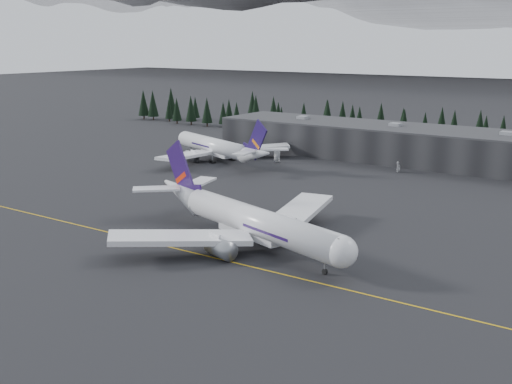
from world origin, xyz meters
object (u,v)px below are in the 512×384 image
Objects in this scene: terminal at (420,145)px; gse_vehicle_b at (398,170)px; jet_main at (244,218)px; jet_parked at (220,148)px; gse_vehicle_a at (277,161)px.

terminal is 22.87m from gse_vehicle_b.
jet_parked is at bearing 147.93° from jet_main.
jet_main reaches higher than gse_vehicle_a.
gse_vehicle_a is at bearing -99.72° from gse_vehicle_b.
gse_vehicle_a reaches higher than gse_vehicle_b.
gse_vehicle_b is at bearing -5.30° from gse_vehicle_a.
jet_parked is at bearing -146.37° from terminal.
jet_main is at bearing -19.40° from gse_vehicle_b.
jet_main reaches higher than jet_parked.
terminal is at bearing -125.60° from jet_parked.
jet_main reaches higher than gse_vehicle_b.
jet_parked is 12.45× the size of gse_vehicle_a.
terminal is 42.40× the size of gse_vehicle_b.
gse_vehicle_a is at bearing -131.62° from jet_parked.
jet_main is 96.09m from gse_vehicle_a.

